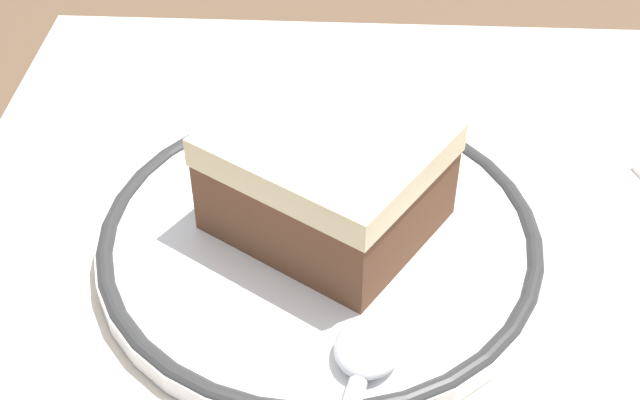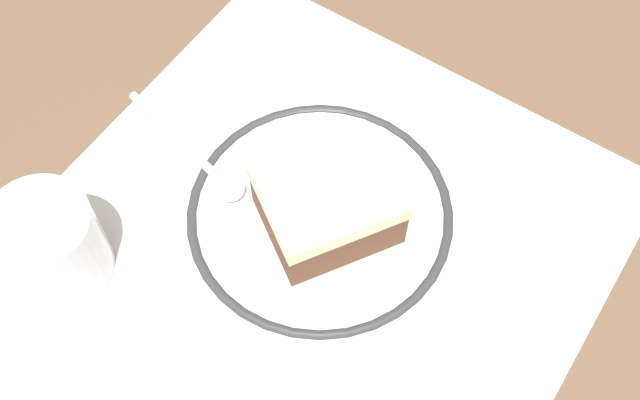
{
  "view_description": "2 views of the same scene",
  "coord_description": "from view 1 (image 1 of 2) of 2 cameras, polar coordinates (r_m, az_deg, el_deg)",
  "views": [
    {
      "loc": [
        0.02,
        0.3,
        0.29
      ],
      "look_at": [
        0.04,
        0.01,
        0.03
      ],
      "focal_mm": 48.57,
      "sensor_mm": 36.0,
      "label": 1
    },
    {
      "loc": [
        -0.2,
        -0.15,
        0.55
      ],
      "look_at": [
        0.04,
        0.01,
        0.03
      ],
      "focal_mm": 44.34,
      "sensor_mm": 36.0,
      "label": 2
    }
  ],
  "objects": [
    {
      "name": "ground_plane",
      "position": [
        0.42,
        5.46,
        -2.67
      ],
      "size": [
        2.4,
        2.4,
        0.0
      ],
      "primitive_type": "plane",
      "color": "brown"
    },
    {
      "name": "cake_slice",
      "position": [
        0.39,
        0.41,
        1.04
      ],
      "size": [
        0.12,
        0.12,
        0.05
      ],
      "color": "brown",
      "rests_on": "plate"
    },
    {
      "name": "plate",
      "position": [
        0.41,
        0.0,
        -2.52
      ],
      "size": [
        0.21,
        0.21,
        0.01
      ],
      "color": "white",
      "rests_on": "placemat"
    },
    {
      "name": "placemat",
      "position": [
        0.42,
        5.46,
        -2.59
      ],
      "size": [
        0.45,
        0.41,
        0.0
      ],
      "primitive_type": "cube",
      "color": "beige",
      "rests_on": "ground_plane"
    }
  ]
}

